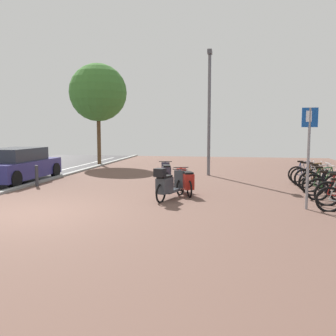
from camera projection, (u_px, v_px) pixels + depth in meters
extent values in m
cube|color=brown|center=(221.00, 224.00, 8.29)|extent=(14.40, 40.00, 0.05)
torus|color=black|center=(329.00, 200.00, 9.39)|extent=(0.68, 0.07, 0.68)
cylinder|color=#ADB7B5|center=(334.00, 201.00, 9.38)|extent=(0.25, 0.03, 0.07)
cylinder|color=#ADB7B5|center=(332.00, 190.00, 9.36)|extent=(0.17, 0.03, 0.50)
cube|color=black|center=(336.00, 179.00, 9.31)|extent=(0.22, 0.09, 0.06)
torus|color=black|center=(327.00, 194.00, 10.13)|extent=(0.72, 0.09, 0.72)
cylinder|color=maroon|center=(335.00, 186.00, 10.07)|extent=(0.14, 0.04, 0.57)
cylinder|color=maroon|center=(332.00, 195.00, 10.11)|extent=(0.26, 0.03, 0.08)
cylinder|color=maroon|center=(331.00, 185.00, 10.09)|extent=(0.17, 0.03, 0.52)
cube|color=black|center=(334.00, 174.00, 10.04)|extent=(0.22, 0.09, 0.06)
torus|color=black|center=(317.00, 190.00, 10.91)|extent=(0.70, 0.11, 0.69)
cylinder|color=black|center=(332.00, 182.00, 10.80)|extent=(0.32, 0.05, 0.61)
cylinder|color=black|center=(325.00, 182.00, 10.84)|extent=(0.14, 0.04, 0.55)
cylinder|color=black|center=(330.00, 172.00, 10.78)|extent=(0.39, 0.06, 0.08)
cylinder|color=black|center=(322.00, 191.00, 10.88)|extent=(0.25, 0.04, 0.08)
cylinder|color=black|center=(320.00, 181.00, 10.86)|extent=(0.17, 0.03, 0.51)
cube|color=black|center=(323.00, 172.00, 10.82)|extent=(0.22, 0.10, 0.06)
torus|color=black|center=(314.00, 185.00, 11.62)|extent=(0.74, 0.10, 0.74)
torus|color=black|center=(335.00, 186.00, 11.54)|extent=(0.74, 0.10, 0.74)
cylinder|color=#2F6533|center=(327.00, 177.00, 11.54)|extent=(0.32, 0.05, 0.65)
cylinder|color=#2F6533|center=(320.00, 178.00, 11.57)|extent=(0.14, 0.04, 0.59)
cylinder|color=#2F6533|center=(325.00, 168.00, 11.52)|extent=(0.39, 0.05, 0.09)
cylinder|color=#2F6533|center=(318.00, 186.00, 11.61)|extent=(0.25, 0.04, 0.08)
cylinder|color=#2F6533|center=(316.00, 177.00, 11.58)|extent=(0.17, 0.03, 0.54)
cylinder|color=#2F6533|center=(333.00, 176.00, 11.51)|extent=(0.15, 0.04, 0.59)
cube|color=black|center=(319.00, 167.00, 11.54)|extent=(0.22, 0.10, 0.06)
cylinder|color=#ADADB2|center=(332.00, 166.00, 11.48)|extent=(0.04, 0.48, 0.02)
torus|color=black|center=(309.00, 182.00, 12.34)|extent=(0.75, 0.16, 0.75)
torus|color=black|center=(331.00, 182.00, 12.30)|extent=(0.75, 0.16, 0.75)
cylinder|color=#B6B5B7|center=(323.00, 174.00, 12.29)|extent=(0.34, 0.08, 0.65)
cylinder|color=#B6B5B7|center=(316.00, 175.00, 12.30)|extent=(0.15, 0.05, 0.60)
cylinder|color=#B6B5B7|center=(321.00, 165.00, 12.26)|extent=(0.43, 0.09, 0.09)
cylinder|color=#B6B5B7|center=(313.00, 183.00, 12.34)|extent=(0.27, 0.06, 0.08)
cylinder|color=#B6B5B7|center=(312.00, 174.00, 12.31)|extent=(0.18, 0.05, 0.54)
cylinder|color=#B6B5B7|center=(329.00, 173.00, 12.28)|extent=(0.16, 0.05, 0.59)
cube|color=black|center=(315.00, 165.00, 12.27)|extent=(0.23, 0.12, 0.06)
cylinder|color=#ADADB2|center=(328.00, 163.00, 12.24)|extent=(0.08, 0.48, 0.02)
torus|color=black|center=(305.00, 179.00, 13.19)|extent=(0.74, 0.19, 0.73)
torus|color=black|center=(324.00, 180.00, 12.97)|extent=(0.74, 0.19, 0.73)
cylinder|color=brown|center=(317.00, 172.00, 13.03)|extent=(0.32, 0.09, 0.64)
cylinder|color=brown|center=(311.00, 172.00, 13.10)|extent=(0.14, 0.06, 0.59)
cylinder|color=brown|center=(315.00, 164.00, 13.02)|extent=(0.39, 0.10, 0.09)
cylinder|color=brown|center=(308.00, 180.00, 13.15)|extent=(0.25, 0.07, 0.08)
cylinder|color=brown|center=(307.00, 171.00, 13.13)|extent=(0.17, 0.05, 0.54)
cylinder|color=brown|center=(323.00, 171.00, 12.96)|extent=(0.15, 0.05, 0.58)
cube|color=black|center=(309.00, 163.00, 13.08)|extent=(0.23, 0.12, 0.06)
cylinder|color=#ADADB2|center=(321.00, 162.00, 12.95)|extent=(0.10, 0.48, 0.02)
torus|color=black|center=(299.00, 177.00, 13.94)|extent=(0.69, 0.17, 0.69)
torus|color=black|center=(316.00, 177.00, 13.76)|extent=(0.69, 0.17, 0.69)
cylinder|color=#ADADB7|center=(310.00, 170.00, 13.80)|extent=(0.30, 0.08, 0.61)
cylinder|color=#ADADB7|center=(305.00, 171.00, 13.86)|extent=(0.13, 0.05, 0.55)
cylinder|color=#ADADB7|center=(309.00, 163.00, 13.79)|extent=(0.36, 0.09, 0.08)
cylinder|color=#ADADB7|center=(303.00, 177.00, 13.90)|extent=(0.23, 0.06, 0.07)
cylinder|color=#ADADB7|center=(302.00, 170.00, 13.89)|extent=(0.16, 0.05, 0.50)
cylinder|color=#ADADB7|center=(315.00, 170.00, 13.74)|extent=(0.14, 0.05, 0.55)
cube|color=black|center=(304.00, 163.00, 13.84)|extent=(0.23, 0.12, 0.06)
cylinder|color=#ADADB2|center=(314.00, 161.00, 13.73)|extent=(0.09, 0.48, 0.02)
torus|color=black|center=(297.00, 174.00, 14.65)|extent=(0.67, 0.08, 0.67)
torus|color=black|center=(312.00, 175.00, 14.54)|extent=(0.67, 0.08, 0.67)
cylinder|color=navy|center=(306.00, 169.00, 14.56)|extent=(0.29, 0.04, 0.59)
cylinder|color=navy|center=(301.00, 169.00, 14.60)|extent=(0.13, 0.04, 0.54)
cylinder|color=navy|center=(305.00, 162.00, 14.54)|extent=(0.35, 0.04, 0.08)
cylinder|color=navy|center=(299.00, 175.00, 14.63)|extent=(0.23, 0.03, 0.07)
cylinder|color=navy|center=(298.00, 168.00, 14.61)|extent=(0.15, 0.03, 0.49)
cylinder|color=navy|center=(311.00, 168.00, 14.53)|extent=(0.13, 0.03, 0.54)
cube|color=black|center=(300.00, 161.00, 14.57)|extent=(0.22, 0.09, 0.06)
cylinder|color=#ADADB2|center=(310.00, 160.00, 14.50)|extent=(0.03, 0.48, 0.02)
torus|color=black|center=(189.00, 189.00, 11.39)|extent=(0.25, 0.54, 0.56)
torus|color=black|center=(181.00, 183.00, 12.59)|extent=(0.25, 0.54, 0.56)
cube|color=red|center=(185.00, 187.00, 11.99)|extent=(0.50, 0.74, 0.08)
cube|color=red|center=(188.00, 181.00, 11.59)|extent=(0.47, 0.61, 0.48)
cube|color=black|center=(188.00, 173.00, 11.56)|extent=(0.42, 0.55, 0.06)
cylinder|color=red|center=(181.00, 175.00, 12.53)|extent=(0.11, 0.14, 0.56)
cube|color=red|center=(181.00, 176.00, 12.46)|extent=(0.33, 0.19, 0.56)
cylinder|color=black|center=(181.00, 167.00, 12.48)|extent=(0.50, 0.21, 0.03)
torus|color=black|center=(167.00, 180.00, 13.49)|extent=(0.18, 0.57, 0.57)
torus|color=black|center=(165.00, 175.00, 14.74)|extent=(0.18, 0.57, 0.57)
cube|color=#353445|center=(166.00, 178.00, 14.11)|extent=(0.43, 0.75, 0.08)
cube|color=#353445|center=(167.00, 173.00, 13.69)|extent=(0.42, 0.61, 0.48)
cube|color=black|center=(167.00, 166.00, 13.66)|extent=(0.37, 0.55, 0.06)
cylinder|color=#353445|center=(165.00, 168.00, 14.68)|extent=(0.09, 0.13, 0.57)
cube|color=#353445|center=(165.00, 169.00, 14.61)|extent=(0.33, 0.15, 0.56)
cylinder|color=black|center=(165.00, 161.00, 14.63)|extent=(0.51, 0.14, 0.03)
torus|color=black|center=(161.00, 193.00, 10.60)|extent=(0.22, 0.56, 0.57)
torus|color=black|center=(180.00, 187.00, 11.79)|extent=(0.22, 0.56, 0.57)
cube|color=#373C43|center=(171.00, 191.00, 11.20)|extent=(0.49, 0.80, 0.08)
cube|color=#373C43|center=(165.00, 185.00, 10.79)|extent=(0.46, 0.65, 0.46)
cube|color=black|center=(165.00, 177.00, 10.76)|extent=(0.41, 0.59, 0.06)
cylinder|color=#373C43|center=(180.00, 178.00, 11.74)|extent=(0.10, 0.14, 0.57)
cube|color=#373C43|center=(179.00, 179.00, 11.67)|extent=(0.33, 0.17, 0.57)
cylinder|color=black|center=(180.00, 170.00, 11.68)|extent=(0.51, 0.18, 0.03)
cube|color=black|center=(160.00, 173.00, 10.49)|extent=(0.35, 0.35, 0.24)
cube|color=navy|center=(17.00, 169.00, 14.85)|extent=(1.80, 4.10, 0.67)
cube|color=#282D38|center=(16.00, 154.00, 14.73)|extent=(1.52, 2.45, 0.51)
cylinder|color=black|center=(19.00, 169.00, 16.51)|extent=(0.20, 0.62, 0.62)
cylinder|color=black|center=(55.00, 170.00, 16.22)|extent=(0.20, 0.62, 0.62)
cylinder|color=black|center=(15.00, 179.00, 13.22)|extent=(0.20, 0.62, 0.62)
cylinder|color=gray|center=(308.00, 159.00, 9.57)|extent=(0.07, 0.07, 2.65)
cube|color=#154CA4|center=(310.00, 117.00, 9.45)|extent=(0.40, 0.02, 0.50)
cube|color=white|center=(309.00, 116.00, 9.44)|extent=(0.14, 0.01, 0.28)
cylinder|color=slate|center=(209.00, 116.00, 16.57)|extent=(0.14, 0.14, 5.38)
cube|color=#4C4C51|center=(210.00, 52.00, 16.27)|extent=(0.20, 0.52, 0.18)
cylinder|color=brown|center=(99.00, 139.00, 21.66)|extent=(0.22, 0.22, 3.06)
sphere|color=#3E752F|center=(98.00, 92.00, 21.38)|extent=(3.33, 3.33, 3.33)
cylinder|color=#38383D|center=(37.00, 176.00, 13.56)|extent=(0.12, 0.12, 0.77)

